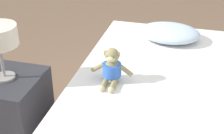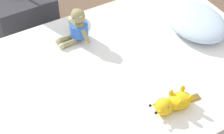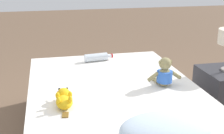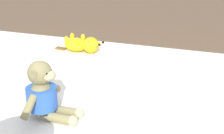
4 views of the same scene
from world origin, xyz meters
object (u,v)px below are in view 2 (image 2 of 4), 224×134
object	(u,v)px
plush_yellow_creature	(173,103)
nightstand	(24,19)
bed	(112,98)
plush_monkey	(77,28)
pillow	(195,20)

from	to	relation	value
plush_yellow_creature	nightstand	xyz separation A→B (m)	(-1.48, -0.37, -0.28)
bed	plush_yellow_creature	distance (m)	0.52
bed	plush_monkey	bearing A→B (deg)	-174.24
bed	pillow	xyz separation A→B (m)	(-0.10, 0.71, 0.31)
nightstand	bed	bearing A→B (deg)	11.14
plush_yellow_creature	pillow	bearing A→B (deg)	132.01
bed	plush_yellow_creature	xyz separation A→B (m)	(0.40, 0.15, 0.29)
plush_monkey	plush_yellow_creature	distance (m)	0.82
plush_monkey	plush_yellow_creature	world-z (taller)	plush_monkey
pillow	nightstand	xyz separation A→B (m)	(-0.98, -0.92, -0.29)
bed	nightstand	world-z (taller)	nightstand
bed	plush_monkey	xyz separation A→B (m)	(-0.39, -0.04, 0.34)
bed	nightstand	xyz separation A→B (m)	(-1.08, -0.21, 0.01)
bed	pillow	world-z (taller)	pillow
plush_monkey	bed	bearing A→B (deg)	5.76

